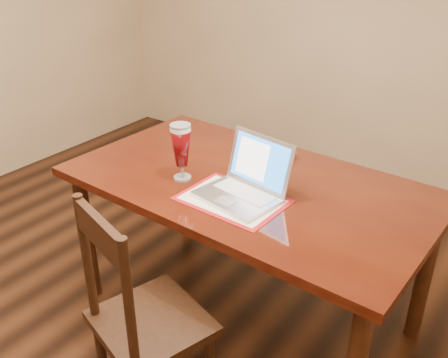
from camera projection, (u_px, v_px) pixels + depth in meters
The scene contains 3 objects.
ground at pixel (132, 328), 2.71m from camera, with size 5.00×5.00×0.00m, color black.
dining_table at pixel (246, 198), 2.49m from camera, with size 1.82×1.07×1.12m.
dining_chair at pixel (143, 320), 2.07m from camera, with size 0.55×0.54×1.06m.
Camera 1 is at (1.60, -1.37, 1.96)m, focal length 40.00 mm.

